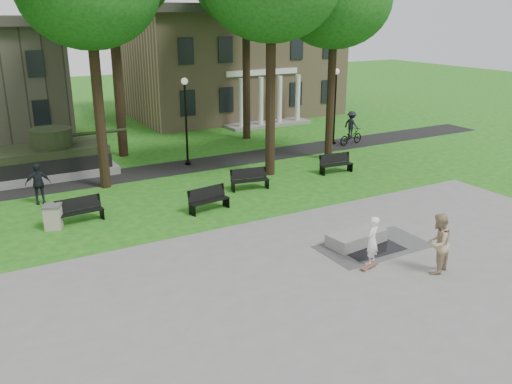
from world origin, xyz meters
TOP-DOWN VIEW (x-y plane):
  - ground at (0.00, 0.00)m, footprint 120.00×120.00m
  - plaza at (0.00, -5.00)m, footprint 22.00×16.00m
  - footpath at (0.00, 12.00)m, footprint 44.00×2.60m
  - building_right at (10.00, 26.00)m, footprint 17.00×12.00m
  - tree_3 at (8.00, 9.50)m, footprint 6.00×6.00m
  - lamp_mid at (0.50, 12.30)m, footprint 0.36×0.36m
  - lamp_right at (10.50, 12.30)m, footprint 0.36×0.36m
  - tank_monument at (-6.46, 14.00)m, footprint 7.45×3.40m
  - puddle at (1.79, -1.45)m, footprint 2.20×1.20m
  - concrete_block at (1.61, -0.74)m, footprint 2.29×1.23m
  - skateboard at (0.71, -2.49)m, footprint 0.81×0.37m
  - skateboarder at (0.95, -2.27)m, footprint 0.72×0.64m
  - friend_watching at (2.35, -3.76)m, footprint 1.16×1.03m
  - pedestrian_walker at (-7.63, 9.58)m, footprint 1.07×0.47m
  - cyclist at (11.40, 11.68)m, footprint 2.01×1.18m
  - park_bench_0 at (-6.59, 6.43)m, footprint 1.83×0.66m
  - park_bench_1 at (-1.56, 5.13)m, footprint 1.85×0.78m
  - park_bench_2 at (1.34, 6.81)m, footprint 1.85×0.83m
  - park_bench_3 at (6.62, 7.05)m, footprint 1.83×0.68m
  - trash_bin at (-7.64, 6.25)m, footprint 0.86×0.86m

SIDE VIEW (x-z plane):
  - ground at x=0.00m, z-range 0.00..0.00m
  - footpath at x=0.00m, z-range 0.00..0.01m
  - plaza at x=0.00m, z-range 0.00..0.02m
  - puddle at x=1.79m, z-range 0.02..0.02m
  - skateboard at x=0.71m, z-range 0.02..0.09m
  - concrete_block at x=1.61m, z-range 0.02..0.47m
  - trash_bin at x=-7.64m, z-range 0.01..0.97m
  - park_bench_0 at x=-6.59m, z-range 0.02..1.02m
  - park_bench_1 at x=-1.56m, z-range 0.02..1.02m
  - park_bench_2 at x=1.34m, z-range 0.02..1.02m
  - park_bench_3 at x=6.62m, z-range 0.02..1.02m
  - skateboarder at x=0.95m, z-range 0.02..1.69m
  - tank_monument at x=-6.46m, z-range -0.34..2.06m
  - cyclist at x=11.40m, z-range -0.19..1.94m
  - pedestrian_walker at x=-7.63m, z-range 0.00..1.81m
  - friend_watching at x=2.35m, z-range 0.02..2.01m
  - lamp_mid at x=0.50m, z-range 0.43..5.16m
  - lamp_right at x=10.50m, z-range 0.43..5.16m
  - building_right at x=10.00m, z-range 0.04..8.64m
  - tree_3 at x=8.00m, z-range 3.00..14.19m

